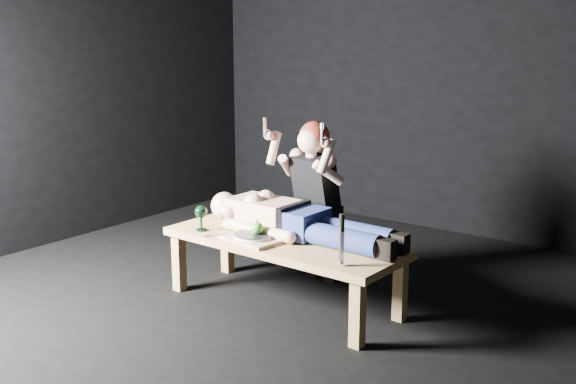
% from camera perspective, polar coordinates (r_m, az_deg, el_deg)
% --- Properties ---
extents(ground, '(5.00, 5.00, 0.00)m').
position_cam_1_polar(ground, '(4.42, -1.14, -10.28)').
color(ground, black).
rests_on(ground, ground).
extents(back_wall, '(5.00, 0.00, 5.00)m').
position_cam_1_polar(back_wall, '(6.23, 13.34, 10.34)').
color(back_wall, black).
rests_on(back_wall, ground).
extents(table, '(1.63, 0.65, 0.45)m').
position_cam_1_polar(table, '(4.54, -0.38, -6.58)').
color(table, tan).
rests_on(table, ground).
extents(lying_man, '(1.54, 0.50, 0.25)m').
position_cam_1_polar(lying_man, '(4.50, 0.98, -2.12)').
color(lying_man, '#D2A587').
rests_on(lying_man, table).
extents(kneeling_woman, '(0.71, 0.78, 1.19)m').
position_cam_1_polar(kneeling_woman, '(4.91, 2.82, -0.58)').
color(kneeling_woman, black).
rests_on(kneeling_woman, ground).
extents(serving_tray, '(0.41, 0.32, 0.02)m').
position_cam_1_polar(serving_tray, '(4.44, -2.84, -3.86)').
color(serving_tray, tan).
rests_on(serving_tray, table).
extents(plate, '(0.28, 0.28, 0.02)m').
position_cam_1_polar(plate, '(4.43, -2.84, -3.60)').
color(plate, white).
rests_on(plate, serving_tray).
extents(apple, '(0.08, 0.08, 0.08)m').
position_cam_1_polar(apple, '(4.41, -2.56, -2.99)').
color(apple, green).
rests_on(apple, plate).
extents(goblet, '(0.09, 0.09, 0.17)m').
position_cam_1_polar(goblet, '(4.66, -7.17, -2.15)').
color(goblet, black).
rests_on(goblet, table).
extents(fork_flat, '(0.06, 0.17, 0.01)m').
position_cam_1_polar(fork_flat, '(4.58, -5.98, -3.50)').
color(fork_flat, '#B2B2B7').
rests_on(fork_flat, table).
extents(knife_flat, '(0.04, 0.17, 0.01)m').
position_cam_1_polar(knife_flat, '(4.32, -1.85, -4.44)').
color(knife_flat, '#B2B2B7').
rests_on(knife_flat, table).
extents(spoon_flat, '(0.15, 0.11, 0.01)m').
position_cam_1_polar(spoon_flat, '(4.37, -1.39, -4.23)').
color(spoon_flat, '#B2B2B7').
rests_on(spoon_flat, table).
extents(carving_knife, '(0.04, 0.04, 0.30)m').
position_cam_1_polar(carving_knife, '(3.93, 4.43, -3.97)').
color(carving_knife, '#B2B2B7').
rests_on(carving_knife, table).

